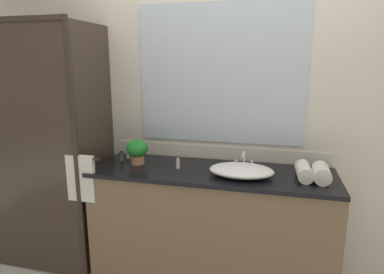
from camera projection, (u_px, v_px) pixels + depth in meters
wall_back_with_mirror at (220, 110)px, 2.70m from camera, size 4.40×0.06×2.60m
vanity_cabinet at (211, 226)px, 2.57m from camera, size 1.80×0.58×0.90m
shower_enclosure at (45, 151)px, 2.56m from camera, size 1.20×0.59×2.00m
sink_basin at (241, 170)px, 2.34m from camera, size 0.46×0.32×0.08m
faucet at (244, 163)px, 2.51m from camera, size 0.17×0.13×0.13m
potted_plant at (137, 150)px, 2.61m from camera, size 0.17×0.17×0.20m
amenity_bottle_lotion at (128, 154)px, 2.77m from camera, size 0.03×0.03×0.08m
amenity_bottle_conditioner at (122, 156)px, 2.70m from camera, size 0.03×0.03×0.08m
amenity_bottle_shampoo at (178, 163)px, 2.51m from camera, size 0.03×0.03×0.08m
rolled_towel_near_edge at (321, 173)px, 2.23m from camera, size 0.12×0.22×0.11m
rolled_towel_middle at (304, 171)px, 2.29m from camera, size 0.11×0.26×0.10m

